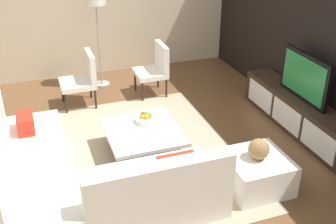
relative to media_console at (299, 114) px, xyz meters
The scene contains 13 objects.
ground_plane 2.41m from the media_console, 90.00° to the right, with size 14.00×14.00×0.00m, color brown.
feature_wall_back 1.19m from the media_console, 90.00° to the left, with size 6.40×0.12×2.80m, color black.
area_rug 2.41m from the media_console, 92.39° to the right, with size 3.26×2.52×0.01m, color tan.
media_console is the anchor object (origin of this frame).
television 0.58m from the media_console, 90.00° to the left, with size 0.99×0.06×0.65m.
sectional_couch 3.31m from the media_console, 81.07° to the right, with size 2.38×2.36×0.81m.
coffee_table 2.30m from the media_console, 92.49° to the right, with size 1.03×0.93×0.38m.
accent_chair_near 3.33m from the media_console, 123.78° to the right, with size 0.53×0.54×0.87m.
floor_lamp 3.69m from the media_console, 137.21° to the right, with size 0.34×0.34×1.76m.
ottoman 1.60m from the media_console, 51.87° to the right, with size 0.70×0.70×0.40m, color white.
fruit_bowl 2.22m from the media_console, 97.31° to the right, with size 0.28×0.28×0.14m.
accent_chair_far 2.44m from the media_console, 140.39° to the right, with size 0.53×0.50×0.87m.
decorative_ball 1.62m from the media_console, 51.87° to the right, with size 0.24×0.24×0.24m, color #997247.
Camera 1 is at (4.38, -1.13, 3.06)m, focal length 44.75 mm.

